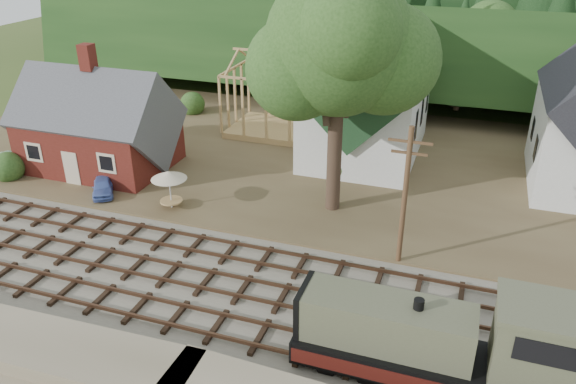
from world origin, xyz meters
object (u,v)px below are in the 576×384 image
(car_green, at_px, (9,161))
(patio_set, at_px, (169,177))
(locomotive, at_px, (450,347))
(car_blue, at_px, (103,186))

(car_green, height_order, patio_set, patio_set)
(locomotive, xyz_separation_m, car_green, (-32.41, 11.21, -1.18))
(locomotive, relative_size, car_green, 3.38)
(car_blue, bearing_deg, patio_set, -35.71)
(locomotive, xyz_separation_m, car_blue, (-23.29, 9.90, -1.18))
(locomotive, relative_size, car_blue, 3.48)
(locomotive, relative_size, patio_set, 4.50)
(locomotive, height_order, patio_set, locomotive)
(car_blue, xyz_separation_m, patio_set, (5.32, -0.23, 1.59))
(car_green, relative_size, patio_set, 1.33)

